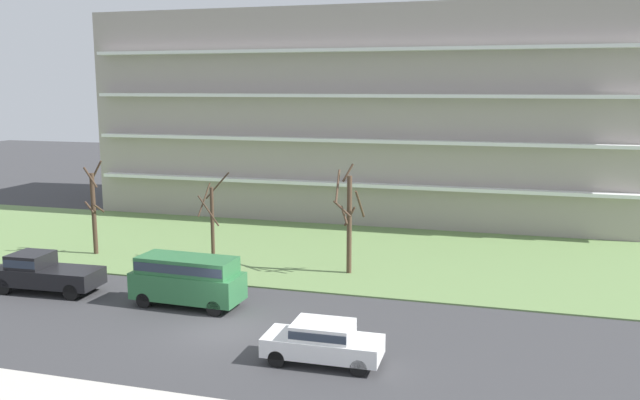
# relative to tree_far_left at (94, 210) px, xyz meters

# --- Properties ---
(ground) EXTENTS (160.00, 160.00, 0.00)m
(ground) POSITION_rel_tree_far_left_xyz_m (12.71, -9.58, -2.79)
(ground) COLOR #38383A
(grass_lawn_strip) EXTENTS (80.00, 16.00, 0.08)m
(grass_lawn_strip) POSITION_rel_tree_far_left_xyz_m (12.71, 4.42, -2.75)
(grass_lawn_strip) COLOR #66844C
(grass_lawn_strip) RESTS_ON ground
(apartment_building) EXTENTS (41.16, 14.70, 15.83)m
(apartment_building) POSITION_rel_tree_far_left_xyz_m (12.71, 19.29, 5.13)
(apartment_building) COLOR #9E938C
(apartment_building) RESTS_ON ground
(tree_far_left) EXTENTS (0.98, 1.01, 5.77)m
(tree_far_left) POSITION_rel_tree_far_left_xyz_m (0.00, 0.00, 0.00)
(tree_far_left) COLOR #423023
(tree_far_left) RESTS_ON ground
(tree_left) EXTENTS (1.57, 1.52, 5.32)m
(tree_left) POSITION_rel_tree_far_left_xyz_m (7.73, 0.11, -0.19)
(tree_left) COLOR #423023
(tree_left) RESTS_ON ground
(tree_center) EXTENTS (1.61, 1.49, 6.07)m
(tree_center) POSITION_rel_tree_far_left_xyz_m (15.81, 0.14, 0.29)
(tree_center) COLOR #4C3828
(tree_center) RESTS_ON ground
(pickup_black_near_left) EXTENTS (5.48, 2.23, 1.95)m
(pickup_black_near_left) POSITION_rel_tree_far_left_xyz_m (1.86, -7.09, -1.77)
(pickup_black_near_left) COLOR black
(pickup_black_near_left) RESTS_ON ground
(sedan_white_center_left) EXTENTS (4.42, 1.86, 1.57)m
(sedan_white_center_left) POSITION_rel_tree_far_left_xyz_m (17.66, -11.58, -1.92)
(sedan_white_center_left) COLOR white
(sedan_white_center_left) RESTS_ON ground
(van_green_center_right) EXTENTS (5.28, 2.21, 2.36)m
(van_green_center_right) POSITION_rel_tree_far_left_xyz_m (9.82, -7.08, -1.39)
(van_green_center_right) COLOR #2D6B3D
(van_green_center_right) RESTS_ON ground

